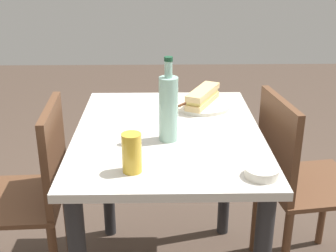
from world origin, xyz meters
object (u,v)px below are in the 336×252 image
Objects in this scene: knife_near at (189,102)px; baguette_sandwich_near at (203,96)px; dining_table at (168,164)px; water_bottle at (169,107)px; chair_far at (33,191)px; chair_near at (296,178)px; plate_near at (202,105)px; olive_bowl at (262,172)px; beer_glass at (132,153)px.

baguette_sandwich_near is at bearing -105.51° from knife_near.
dining_table is 3.02× the size of water_bottle.
chair_near is (0.09, -1.12, 0.00)m from chair_far.
plate_near is (0.27, -0.72, 0.28)m from chair_far.
plate_near is at bearing -30.32° from dining_table.
knife_near is at bearing 74.49° from plate_near.
knife_near is at bearing 15.74° from olive_bowl.
beer_glass is at bearing 155.10° from baguette_sandwich_near.
plate_near is 0.99× the size of baguette_sandwich_near.
beer_glass reaches higher than knife_near.
olive_bowl is at bearing -168.77° from plate_near.
chair_near is 0.52m from plate_near.
chair_near is at bearing -80.27° from dining_table.
water_bottle reaches higher than knife_near.
olive_bowl is at bearing -168.77° from baguette_sandwich_near.
chair_near is (0.10, -0.56, -0.12)m from dining_table.
chair_near is at bearing -57.83° from beer_glass.
baguette_sandwich_near is 2.38× the size of olive_bowl.
chair_near is 0.58m from knife_near.
beer_glass is at bearing 155.10° from plate_near.
water_bottle is 0.29m from beer_glass.
dining_table is at bearing 37.53° from olive_bowl.
plate_near is at bearing -24.90° from beer_glass.
water_bottle reaches higher than chair_far.
water_bottle is 2.95× the size of olive_bowl.
dining_table is 0.35m from knife_near.
chair_near is 8.17× the size of olive_bowl.
chair_near is 0.62m from olive_bowl.
olive_bowl is at bearing 150.02° from chair_near.
plate_near is 1.75× the size of knife_near.
chair_far is at bearing 89.57° from dining_table.
beer_glass is (-0.62, 0.22, 0.05)m from knife_near.
baguette_sandwich_near is at bearing -30.32° from dining_table.
dining_table is 0.41m from beer_glass.
dining_table is at bearing -20.05° from beer_glass.
water_bottle is at bearing 107.95° from chair_near.
baguette_sandwich_near is (0.18, 0.40, 0.32)m from chair_near.
knife_near is 0.40m from water_bottle.
chair_near reaches higher than baguette_sandwich_near.
water_bottle reaches higher than beer_glass.
water_bottle is (-0.38, 0.10, 0.11)m from knife_near.
chair_far is at bearing 65.89° from olive_bowl.
dining_table is 0.58m from chair_near.
beer_glass is (-0.61, 0.28, 0.02)m from baguette_sandwich_near.
water_bottle reaches higher than chair_near.
olive_bowl is (-0.65, -0.13, 0.01)m from plate_near.
beer_glass is at bearing 122.17° from chair_near.
knife_near is (0.02, 0.06, -0.03)m from baguette_sandwich_near.
water_bottle is at bearing 156.22° from plate_near.
olive_bowl is at bearing -114.11° from chair_far.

